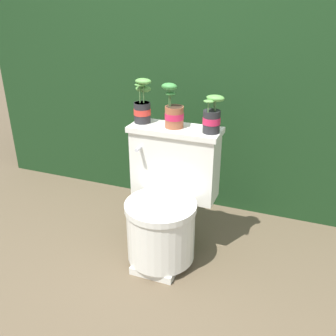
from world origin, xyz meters
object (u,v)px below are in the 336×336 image
Objects in this scene: toilet at (167,202)px; potted_plant_middle at (212,116)px; potted_plant_midleft at (174,113)px; potted_plant_left at (142,106)px.

potted_plant_middle is (0.21, 0.12, 0.50)m from toilet.
potted_plant_midleft reaches higher than toilet.
potted_plant_middle is (0.22, -0.01, 0.01)m from potted_plant_midleft.
toilet is at bearing -86.29° from potted_plant_midleft.
toilet is 0.55m from potted_plant_middle.
potted_plant_left reaches higher than potted_plant_middle.
potted_plant_middle is at bearing 29.80° from toilet.
potted_plant_middle is (0.41, -0.03, -0.01)m from potted_plant_left.
potted_plant_left is 0.20m from potted_plant_midleft.
potted_plant_left is 1.24× the size of potted_plant_middle.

